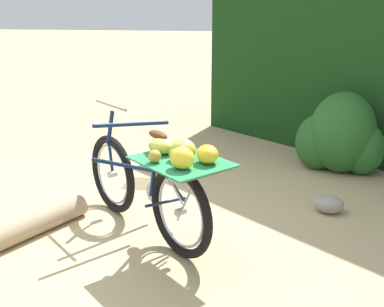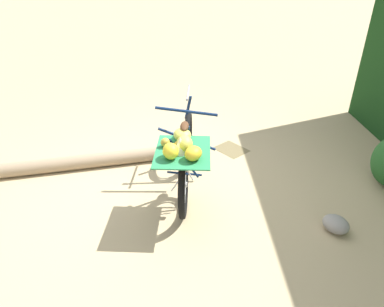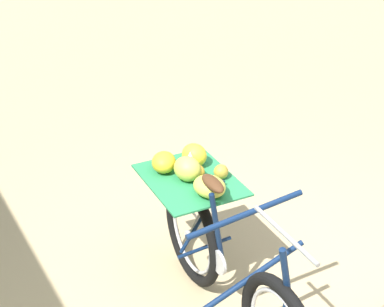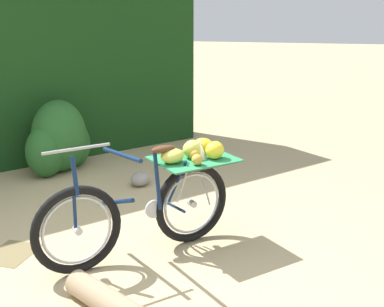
% 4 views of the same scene
% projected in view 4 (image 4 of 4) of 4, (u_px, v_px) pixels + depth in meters
% --- Properties ---
extents(ground_plane, '(60.00, 60.00, 0.00)m').
position_uv_depth(ground_plane, '(129.00, 259.00, 4.06)').
color(ground_plane, tan).
extents(foliage_hedge, '(4.40, 3.83, 3.08)m').
position_uv_depth(foliage_hedge, '(25.00, 47.00, 6.50)').
color(foliage_hedge, '#143814').
rests_on(foliage_hedge, ground_plane).
extents(bicycle, '(1.50, 1.44, 1.03)m').
position_uv_depth(bicycle, '(153.00, 198.00, 4.05)').
color(bicycle, black).
rests_on(bicycle, ground_plane).
extents(shrub_cluster, '(0.98, 0.67, 0.94)m').
position_uv_depth(shrub_cluster, '(59.00, 141.00, 6.19)').
color(shrub_cluster, '#235623').
rests_on(shrub_cluster, ground_plane).
extents(path_stone, '(0.27, 0.23, 0.17)m').
position_uv_depth(path_stone, '(140.00, 179.00, 5.75)').
color(path_stone, gray).
rests_on(path_stone, ground_plane).
extents(leaf_litter_patch, '(0.44, 0.36, 0.01)m').
position_uv_depth(leaf_litter_patch, '(12.00, 253.00, 4.15)').
color(leaf_litter_patch, olive).
rests_on(leaf_litter_patch, ground_plane).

